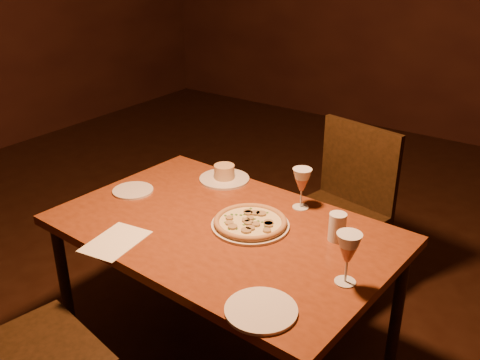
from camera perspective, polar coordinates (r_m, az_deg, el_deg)
The scene contains 11 objects.
floor at distance 2.54m, azimuth -5.65°, elevation -17.89°, with size 7.00×7.00×0.00m, color black.
dining_table at distance 2.09m, azimuth -1.74°, elevation -6.40°, with size 1.34×0.91×0.69m.
chair_far at distance 2.66m, azimuth 10.63°, elevation -2.78°, with size 0.51×0.51×0.89m.
pizza_plate at distance 2.05m, azimuth 1.11°, elevation -4.55°, with size 0.30×0.30×0.03m.
ramekin_saucer at distance 2.44m, azimuth -1.68°, elevation 0.51°, with size 0.23×0.23×0.07m.
wine_glass_far at distance 2.17m, azimuth 6.57°, elevation -0.92°, with size 0.08×0.08×0.17m, color #AF6549, non-canonical shape.
wine_glass_right at distance 1.74m, azimuth 11.37°, elevation -8.22°, with size 0.08×0.08×0.18m, color #AF6549, non-canonical shape.
water_tumbler at distance 1.98m, azimuth 10.33°, elevation -4.95°, with size 0.06×0.06×0.11m, color silver.
side_plate_left at distance 2.38m, azimuth -11.35°, elevation -1.11°, with size 0.18×0.18×0.01m, color silver.
side_plate_near at distance 1.63m, azimuth 2.26°, elevation -13.71°, with size 0.22×0.22×0.01m, color silver.
menu_card at distance 2.02m, azimuth -13.13°, elevation -6.39°, with size 0.16×0.24×0.00m, color white.
Camera 1 is at (1.27, -1.38, 1.71)m, focal length 40.00 mm.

